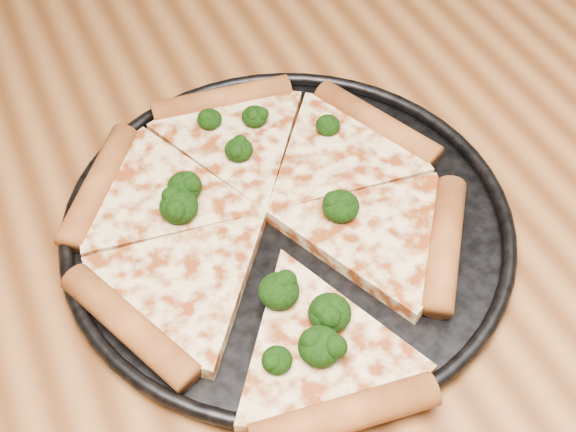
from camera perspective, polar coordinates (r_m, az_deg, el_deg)
name	(u,v)px	position (r m, az deg, el deg)	size (l,w,h in m)	color
dining_table	(275,344)	(0.65, -0.96, -9.26)	(1.20, 0.90, 0.75)	brown
pizza_pan	(288,223)	(0.60, 0.00, -0.52)	(0.34, 0.34, 0.02)	black
pizza	(269,220)	(0.59, -1.42, -0.26)	(0.32, 0.34, 0.02)	beige
broccoli_florets	(268,231)	(0.57, -1.47, -1.13)	(0.17, 0.26, 0.02)	black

